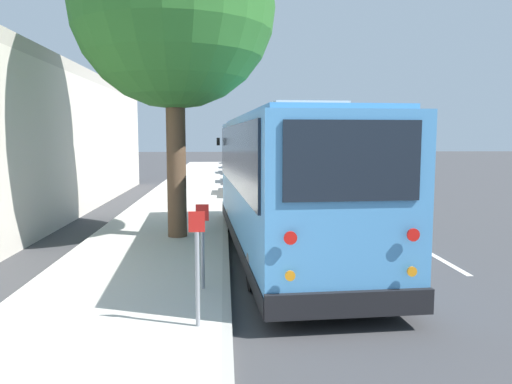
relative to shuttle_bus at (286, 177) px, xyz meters
The scene contains 13 objects.
ground_plane 1.90m from the shuttle_bus, 49.37° to the right, with size 160.00×160.00×0.00m, color #3D3D3F.
sidewalk_slab 3.67m from the shuttle_bus, 82.93° to the left, with size 80.00×3.47×0.15m, color beige.
curb_strip 2.26m from the shuttle_bus, 74.21° to the left, with size 80.00×0.14×0.15m, color #AAA69D.
shuttle_bus is the anchor object (origin of this frame).
parked_sedan_tan 11.53m from the shuttle_bus, ahead, with size 4.43×1.85×1.33m.
parked_sedan_navy 17.28m from the shuttle_bus, ahead, with size 4.54×1.73×1.33m.
parked_sedan_silver 24.54m from the shuttle_bus, ahead, with size 4.66×1.93×1.31m.
parked_sedan_blue 30.46m from the shuttle_bus, ahead, with size 4.72×1.87×1.31m.
parked_sedan_maroon 37.58m from the shuttle_bus, ahead, with size 4.66×1.82×1.31m.
sign_post_near 5.18m from the shuttle_bus, 159.34° to the left, with size 0.06×0.22×1.59m.
sign_post_far 3.68m from the shuttle_bus, 149.63° to the left, with size 0.06×0.22×1.45m.
lane_stripe_mid 3.96m from the shuttle_bus, 105.32° to the right, with size 2.40×0.14×0.01m, color silver.
lane_stripe_ahead 6.36m from the shuttle_bus, 33.91° to the right, with size 2.40×0.14×0.01m, color silver.
Camera 1 is at (-11.82, 1.90, 2.73)m, focal length 35.00 mm.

